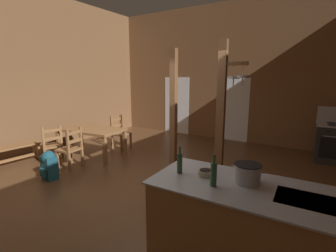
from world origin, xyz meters
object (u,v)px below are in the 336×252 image
(ladderback_chair_by_post, at_px, (120,133))
(bottle_short_on_counter, at_px, (180,162))
(dining_table, at_px, (91,132))
(backpack, at_px, (49,164))
(stockpot_on_counter, at_px, (247,173))
(mixing_bowl_on_counter, at_px, (206,173))
(bench_along_left_wall, at_px, (8,153))
(bottle_tall_on_counter, at_px, (214,174))
(kitchen_island, at_px, (250,228))
(ladderback_chair_near_window, at_px, (52,145))
(ladderback_chair_at_table_end, at_px, (71,149))

(ladderback_chair_by_post, relative_size, bottle_short_on_counter, 2.92)
(dining_table, relative_size, backpack, 2.97)
(stockpot_on_counter, distance_m, mixing_bowl_on_counter, 0.47)
(dining_table, height_order, bench_along_left_wall, dining_table)
(stockpot_on_counter, height_order, bottle_tall_on_counter, bottle_tall_on_counter)
(bench_along_left_wall, height_order, bottle_tall_on_counter, bottle_tall_on_counter)
(kitchen_island, height_order, bench_along_left_wall, kitchen_island)
(kitchen_island, xyz_separation_m, bottle_tall_on_counter, (-0.37, -0.17, 0.60))
(backpack, xyz_separation_m, bottle_short_on_counter, (3.21, -0.31, 0.75))
(mixing_bowl_on_counter, distance_m, bottle_tall_on_counter, 0.30)
(bench_along_left_wall, xyz_separation_m, bottle_short_on_counter, (4.78, -0.28, 0.76))
(kitchen_island, distance_m, bottle_tall_on_counter, 0.73)
(backpack, relative_size, bottle_tall_on_counter, 1.73)
(kitchen_island, bearing_deg, stockpot_on_counter, 131.51)
(stockpot_on_counter, bearing_deg, bottle_short_on_counter, -168.86)
(ladderback_chair_near_window, xyz_separation_m, ladderback_chair_by_post, (0.47, 1.85, 0.00))
(kitchen_island, height_order, bottle_tall_on_counter, bottle_tall_on_counter)
(ladderback_chair_near_window, xyz_separation_m, stockpot_on_counter, (4.75, -0.75, 0.59))
(ladderback_chair_at_table_end, bearing_deg, ladderback_chair_by_post, 94.87)
(mixing_bowl_on_counter, bearing_deg, ladderback_chair_near_window, 169.34)
(ladderback_chair_near_window, height_order, bottle_short_on_counter, bottle_short_on_counter)
(ladderback_chair_at_table_end, bearing_deg, bench_along_left_wall, -154.19)
(kitchen_island, relative_size, ladderback_chair_at_table_end, 2.29)
(ladderback_chair_near_window, distance_m, ladderback_chair_at_table_end, 0.63)
(bottle_tall_on_counter, bearing_deg, kitchen_island, 24.77)
(bottle_short_on_counter, bearing_deg, bottle_tall_on_counter, -14.86)
(kitchen_island, xyz_separation_m, ladderback_chair_near_window, (-4.84, 0.85, -0.01))
(bottle_short_on_counter, bearing_deg, ladderback_chair_near_window, 167.34)
(dining_table, xyz_separation_m, bench_along_left_wall, (-1.11, -1.54, -0.35))
(bottle_tall_on_counter, bearing_deg, ladderback_chair_near_window, 167.10)
(ladderback_chair_near_window, bearing_deg, backpack, -36.80)
(dining_table, relative_size, ladderback_chair_at_table_end, 1.87)
(ladderback_chair_by_post, height_order, stockpot_on_counter, stockpot_on_counter)
(bench_along_left_wall, bearing_deg, dining_table, 54.08)
(ladderback_chair_at_table_end, height_order, bottle_short_on_counter, bottle_short_on_counter)
(backpack, xyz_separation_m, stockpot_on_counter, (3.96, -0.16, 0.72))
(bottle_tall_on_counter, bearing_deg, backpack, 173.29)
(dining_table, xyz_separation_m, bottle_tall_on_counter, (4.14, -1.94, 0.42))
(stockpot_on_counter, distance_m, bottle_short_on_counter, 0.77)
(kitchen_island, height_order, ladderback_chair_near_window, ladderback_chair_near_window)
(kitchen_island, relative_size, dining_table, 1.23)
(ladderback_chair_at_table_end, height_order, bench_along_left_wall, ladderback_chair_at_table_end)
(bottle_tall_on_counter, bearing_deg, stockpot_on_counter, 44.41)
(ladderback_chair_at_table_end, relative_size, backpack, 1.59)
(bench_along_left_wall, xyz_separation_m, bottle_tall_on_counter, (5.26, -0.41, 0.77))
(ladderback_chair_at_table_end, relative_size, bottle_short_on_counter, 2.92)
(dining_table, relative_size, bottle_tall_on_counter, 5.15)
(bench_along_left_wall, xyz_separation_m, stockpot_on_counter, (5.54, -0.13, 0.73))
(mixing_bowl_on_counter, bearing_deg, ladderback_chair_by_post, 145.14)
(ladderback_chair_at_table_end, bearing_deg, mixing_bowl_on_counter, -13.36)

